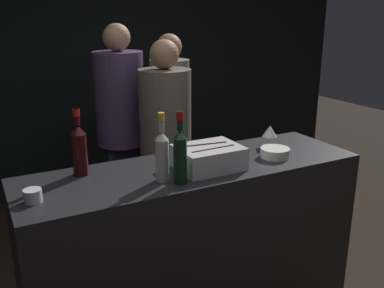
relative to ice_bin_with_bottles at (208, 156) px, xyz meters
The scene contains 12 objects.
wall_back_chalkboard 2.48m from the ice_bin_with_bottles, 91.23° to the left, with size 6.40×0.06×2.80m.
bar_counter 0.58m from the ice_bin_with_bottles, 130.11° to the left, with size 1.93×0.58×1.02m.
ice_bin_with_bottles is the anchor object (origin of this frame).
bowl_white 0.44m from the ice_bin_with_bottles, ahead, with size 0.17×0.17×0.06m.
wine_glass 0.56m from the ice_bin_with_bottles, 16.68° to the left, with size 0.09×0.09×0.14m.
candle_votive 0.91m from the ice_bin_with_bottles, behind, with size 0.08×0.08×0.06m.
red_wine_bottle_tall 0.68m from the ice_bin_with_bottles, 160.48° to the left, with size 0.08×0.08×0.35m.
rose_wine_bottle 0.31m from the ice_bin_with_bottles, behind, with size 0.07×0.07×0.35m.
red_wine_bottle_burgundy 0.27m from the ice_bin_with_bottles, 152.40° to the right, with size 0.07×0.07×0.37m.
person_in_hoodie 1.42m from the ice_bin_with_bottles, 73.48° to the left, with size 0.33×0.33×1.66m.
person_blond_tee 0.94m from the ice_bin_with_bottles, 80.23° to the left, with size 0.38×0.38×1.65m.
person_grey_polo 1.33m from the ice_bin_with_bottles, 92.25° to the left, with size 0.39×0.39×1.75m.
Camera 1 is at (-1.05, -1.67, 1.84)m, focal length 40.00 mm.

